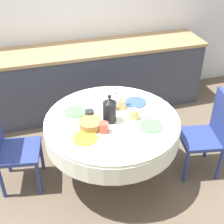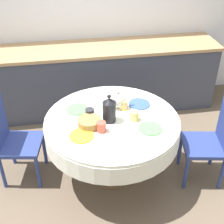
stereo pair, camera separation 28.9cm
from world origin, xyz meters
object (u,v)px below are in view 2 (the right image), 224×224
object	(u,v)px
teapot	(118,100)
chair_right	(12,138)
coffee_carafe	(109,110)
chair_left	(213,139)

from	to	relation	value
teapot	chair_right	bearing A→B (deg)	-178.75
chair_right	coffee_carafe	xyz separation A→B (m)	(0.95, -0.19, 0.35)
chair_right	chair_left	bearing A→B (deg)	89.71
chair_left	chair_right	size ratio (longest dim) A/B	1.00
chair_left	teapot	world-z (taller)	teapot
chair_left	chair_right	world-z (taller)	same
chair_left	coffee_carafe	size ratio (longest dim) A/B	3.22
chair_right	teapot	world-z (taller)	teapot
chair_left	chair_right	bearing A→B (deg)	90.29
coffee_carafe	teapot	world-z (taller)	coffee_carafe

